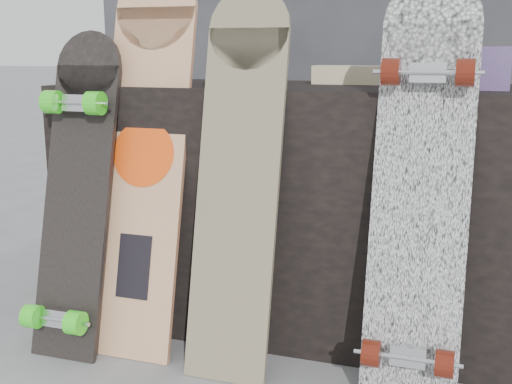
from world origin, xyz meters
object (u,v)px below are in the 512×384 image
(longboard_geisha, at_px, (145,148))
(skateboard_dark, at_px, (75,189))
(vendor_table, at_px, (308,206))
(longboard_celtic, at_px, (239,170))
(longboard_cascadia, at_px, (421,184))

(longboard_geisha, height_order, skateboard_dark, longboard_geisha)
(vendor_table, relative_size, longboard_geisha, 1.37)
(longboard_celtic, relative_size, skateboard_dark, 1.12)
(vendor_table, xyz_separation_m, skateboard_dark, (-0.63, -0.40, 0.10))
(longboard_geisha, relative_size, skateboard_dark, 1.20)
(longboard_cascadia, xyz_separation_m, skateboard_dark, (-1.01, -0.05, -0.07))
(longboard_cascadia, bearing_deg, longboard_celtic, -179.53)
(longboard_geisha, relative_size, longboard_cascadia, 1.06)
(vendor_table, distance_m, skateboard_dark, 0.75)
(vendor_table, bearing_deg, skateboard_dark, -147.23)
(longboard_celtic, relative_size, longboard_cascadia, 0.99)
(longboard_geisha, bearing_deg, skateboard_dark, -152.10)
(longboard_geisha, distance_m, skateboard_dark, 0.24)
(longboard_celtic, xyz_separation_m, longboard_cascadia, (0.50, 0.00, -0.01))
(skateboard_dark, bearing_deg, longboard_geisha, 27.90)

